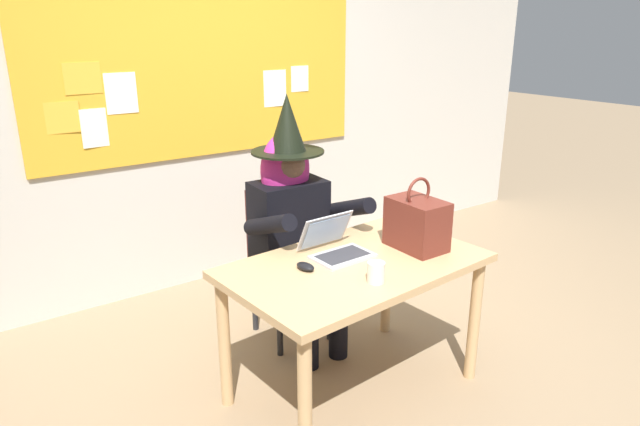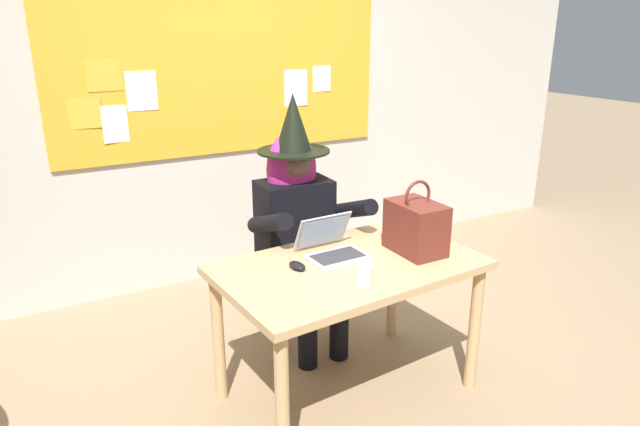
# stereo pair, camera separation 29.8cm
# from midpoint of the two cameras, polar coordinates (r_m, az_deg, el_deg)

# --- Properties ---
(ground_plane) EXTENTS (24.00, 24.00, 0.00)m
(ground_plane) POSITION_cam_midpoint_polar(r_m,az_deg,el_deg) (3.14, 1.51, -17.32)
(ground_plane) COLOR #937A5B
(wall_back_bulletin) EXTENTS (6.70, 1.96, 2.83)m
(wall_back_bulletin) POSITION_cam_midpoint_polar(r_m,az_deg,el_deg) (4.15, -13.72, 12.31)
(wall_back_bulletin) COLOR beige
(wall_back_bulletin) RESTS_ON ground
(desk_main) EXTENTS (1.31, 0.85, 0.73)m
(desk_main) POSITION_cam_midpoint_polar(r_m,az_deg,el_deg) (2.81, 0.52, -6.78)
(desk_main) COLOR tan
(desk_main) RESTS_ON ground
(chair_at_desk) EXTENTS (0.45, 0.45, 0.91)m
(chair_at_desk) POSITION_cam_midpoint_polar(r_m,az_deg,el_deg) (3.46, -6.06, -4.12)
(chair_at_desk) COLOR #4C1E19
(chair_at_desk) RESTS_ON ground
(person_costumed) EXTENTS (0.61, 0.68, 1.48)m
(person_costumed) POSITION_cam_midpoint_polar(r_m,az_deg,el_deg) (3.26, -5.30, -0.08)
(person_costumed) COLOR black
(person_costumed) RESTS_ON ground
(laptop) EXTENTS (0.31, 0.30, 0.19)m
(laptop) POSITION_cam_midpoint_polar(r_m,az_deg,el_deg) (2.85, -1.40, -3.41)
(laptop) COLOR #B7B7BC
(laptop) RESTS_ON desk_main
(computer_mouse) EXTENTS (0.08, 0.11, 0.03)m
(computer_mouse) POSITION_cam_midpoint_polar(r_m,az_deg,el_deg) (2.69, -4.67, -5.45)
(computer_mouse) COLOR black
(computer_mouse) RESTS_ON desk_main
(handbag) EXTENTS (0.20, 0.30, 0.38)m
(handbag) POSITION_cam_midpoint_polar(r_m,az_deg,el_deg) (2.92, 6.85, -1.09)
(handbag) COLOR maroon
(handbag) RESTS_ON desk_main
(coffee_mug) EXTENTS (0.08, 0.08, 0.09)m
(coffee_mug) POSITION_cam_midpoint_polar(r_m,az_deg,el_deg) (2.55, 2.32, -6.04)
(coffee_mug) COLOR silver
(coffee_mug) RESTS_ON desk_main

